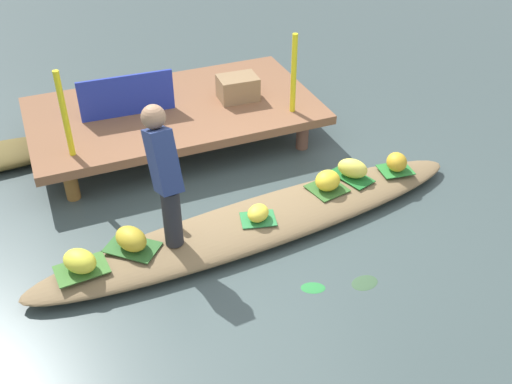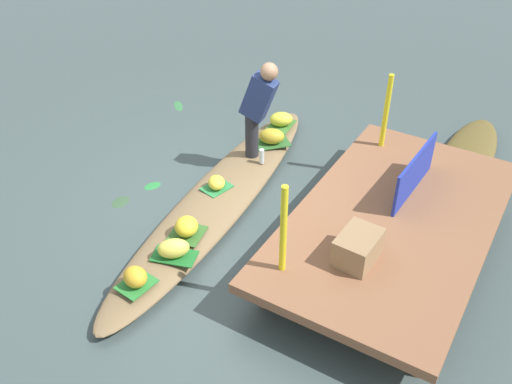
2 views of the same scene
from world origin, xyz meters
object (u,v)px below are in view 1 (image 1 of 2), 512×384
(banana_bunch_0, at_px, (397,162))
(banana_bunch_4, at_px, (328,181))
(banana_bunch_5, at_px, (80,261))
(market_banner, at_px, (127,96))
(vendor_boat, at_px, (260,222))
(banana_bunch_1, at_px, (131,239))
(water_bottle, at_px, (178,219))
(banana_bunch_2, at_px, (258,213))
(produce_crate, at_px, (238,88))
(banana_bunch_3, at_px, (353,168))
(vendor_person, at_px, (164,171))

(banana_bunch_0, xyz_separation_m, banana_bunch_4, (-0.81, -0.03, 0.00))
(banana_bunch_5, xyz_separation_m, market_banner, (0.88, 2.03, 0.39))
(vendor_boat, xyz_separation_m, banana_bunch_1, (-1.19, -0.01, 0.19))
(banana_bunch_1, distance_m, water_bottle, 0.46)
(banana_bunch_0, distance_m, banana_bunch_2, 1.63)
(banana_bunch_2, height_order, produce_crate, produce_crate)
(banana_bunch_3, relative_size, banana_bunch_4, 1.18)
(banana_bunch_2, distance_m, market_banner, 2.14)
(vendor_person, xyz_separation_m, produce_crate, (1.34, 1.82, -0.31))
(banana_bunch_4, height_order, market_banner, market_banner)
(vendor_person, bearing_deg, banana_bunch_2, -4.54)
(market_banner, bearing_deg, water_bottle, -86.96)
(banana_bunch_0, height_order, banana_bunch_1, banana_bunch_1)
(banana_bunch_4, height_order, banana_bunch_5, banana_bunch_4)
(vendor_boat, relative_size, banana_bunch_1, 13.68)
(banana_bunch_2, bearing_deg, banana_bunch_4, 13.16)
(banana_bunch_0, bearing_deg, banana_bunch_5, -175.05)
(banana_bunch_3, relative_size, vendor_person, 0.25)
(banana_bunch_1, relative_size, banana_bunch_4, 1.23)
(water_bottle, bearing_deg, banana_bunch_0, 1.17)
(vendor_boat, bearing_deg, banana_bunch_0, 0.38)
(banana_bunch_1, bearing_deg, water_bottle, 14.91)
(banana_bunch_3, height_order, produce_crate, produce_crate)
(banana_bunch_2, height_order, banana_bunch_5, banana_bunch_5)
(banana_bunch_0, distance_m, banana_bunch_1, 2.78)
(vendor_boat, relative_size, banana_bunch_3, 14.25)
(market_banner, bearing_deg, banana_bunch_4, -46.71)
(banana_bunch_2, relative_size, banana_bunch_4, 0.87)
(banana_bunch_1, xyz_separation_m, banana_bunch_4, (1.96, 0.14, -0.00))
(vendor_person, bearing_deg, banana_bunch_3, 6.39)
(banana_bunch_4, bearing_deg, produce_crate, 99.38)
(banana_bunch_2, xyz_separation_m, market_banner, (-0.72, 1.97, 0.41))
(banana_bunch_1, xyz_separation_m, water_bottle, (0.45, 0.12, -0.01))
(produce_crate, bearing_deg, banana_bunch_1, -132.63)
(water_bottle, bearing_deg, banana_bunch_5, -165.53)
(vendor_boat, distance_m, banana_bunch_1, 1.21)
(banana_bunch_0, xyz_separation_m, banana_bunch_1, (-2.77, -0.17, 0.00))
(banana_bunch_3, distance_m, banana_bunch_5, 2.76)
(vendor_boat, bearing_deg, banana_bunch_1, 174.99)
(produce_crate, bearing_deg, banana_bunch_2, -105.79)
(banana_bunch_1, xyz_separation_m, market_banner, (0.44, 1.92, 0.38))
(banana_bunch_5, distance_m, water_bottle, 0.93)
(vendor_boat, height_order, banana_bunch_1, banana_bunch_1)
(water_bottle, bearing_deg, market_banner, 90.40)
(vendor_person, relative_size, produce_crate, 2.80)
(banana_bunch_5, bearing_deg, banana_bunch_1, 14.03)
(banana_bunch_5, xyz_separation_m, produce_crate, (2.13, 1.94, 0.29))
(banana_bunch_5, height_order, vendor_person, vendor_person)
(vendor_boat, relative_size, banana_bunch_0, 18.73)
(banana_bunch_2, relative_size, water_bottle, 1.23)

